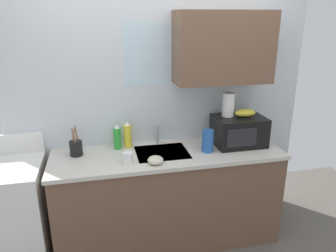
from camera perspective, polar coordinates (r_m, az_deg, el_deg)
kitchen_wall_assembly at (r=3.05m, az=0.59°, el=5.68°), size 2.82×0.42×2.50m
counter_unit at (r=3.09m, az=-0.02°, el=-12.21°), size 2.05×0.63×0.90m
sink_faucet at (r=3.06m, az=-1.92°, el=-1.45°), size 0.03×0.03×0.18m
stove_range at (r=3.14m, az=-26.04°, el=-13.86°), size 0.60×0.60×1.08m
microwave at (r=3.09m, az=12.35°, el=-0.82°), size 0.46×0.35×0.27m
banana_bunch at (r=3.07m, az=13.42°, el=2.25°), size 0.20×0.11×0.07m
paper_towel_roll at (r=3.03m, az=10.56°, el=3.72°), size 0.11×0.11×0.22m
dish_soap_bottle_yellow at (r=3.00m, az=-7.11°, el=-1.57°), size 0.07×0.07×0.25m
dish_soap_bottle_green at (r=2.97m, az=-8.91°, el=-1.97°), size 0.07×0.07×0.23m
cereal_canister at (r=2.90m, az=7.00°, el=-2.62°), size 0.10×0.10×0.20m
mug_white at (r=2.69m, az=-7.10°, el=-5.59°), size 0.08×0.08×0.09m
utensil_crock at (r=2.92m, az=-15.89°, el=-3.72°), size 0.11×0.11×0.27m
small_bowl at (r=2.67m, az=-2.22°, el=-6.02°), size 0.13×0.13×0.06m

